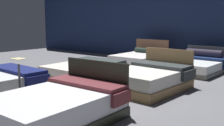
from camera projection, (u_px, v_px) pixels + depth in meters
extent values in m
cube|color=slate|center=(109.00, 85.00, 6.98)|extent=(18.00, 18.00, 0.02)
cube|color=navy|center=(189.00, 18.00, 10.39)|extent=(18.00, 0.06, 3.50)
cube|color=navy|center=(17.00, 69.00, 6.10)|extent=(1.59, 0.62, 0.07)
cube|color=navy|center=(1.00, 73.00, 6.66)|extent=(0.09, 0.57, 0.29)
cube|color=navy|center=(38.00, 82.00, 5.61)|extent=(0.09, 0.57, 0.29)
cube|color=black|center=(54.00, 119.00, 4.28)|extent=(1.61, 2.13, 0.17)
cube|color=white|center=(53.00, 104.00, 4.25)|extent=(1.55, 2.07, 0.32)
cube|color=black|center=(96.00, 84.00, 5.04)|extent=(1.46, 0.08, 0.90)
cube|color=brown|center=(86.00, 83.00, 4.82)|extent=(1.54, 0.53, 0.07)
cube|color=brown|center=(58.00, 85.00, 5.31)|extent=(0.08, 0.49, 0.22)
cube|color=brown|center=(121.00, 98.00, 4.37)|extent=(0.08, 0.49, 0.22)
cube|color=#555652|center=(84.00, 75.00, 7.77)|extent=(1.66, 2.19, 0.18)
cube|color=silver|center=(84.00, 68.00, 7.74)|extent=(1.60, 2.12, 0.22)
cube|color=#2E3738|center=(99.00, 60.00, 8.25)|extent=(1.59, 0.77, 0.06)
cube|color=#2E3738|center=(80.00, 63.00, 8.75)|extent=(0.09, 0.72, 0.23)
cube|color=#2E3738|center=(120.00, 68.00, 7.80)|extent=(0.09, 0.72, 0.23)
cube|color=#977349|center=(147.00, 86.00, 6.40)|extent=(1.56, 1.99, 0.20)
cube|color=silver|center=(147.00, 76.00, 6.36)|extent=(1.49, 1.93, 0.28)
cube|color=#977349|center=(168.00, 66.00, 7.06)|extent=(1.39, 0.10, 0.91)
cube|color=#2E3334|center=(161.00, 65.00, 6.80)|extent=(1.48, 0.68, 0.08)
cube|color=#2E3334|center=(137.00, 68.00, 7.32)|extent=(0.11, 0.62, 0.23)
cube|color=#2E3334|center=(189.00, 75.00, 6.33)|extent=(0.11, 0.62, 0.23)
cube|color=brown|center=(139.00, 63.00, 10.00)|extent=(1.58, 1.94, 0.15)
cube|color=white|center=(139.00, 58.00, 9.97)|extent=(1.52, 1.88, 0.24)
cube|color=brown|center=(152.00, 51.00, 10.69)|extent=(1.46, 0.06, 0.90)
cylinder|color=#26372F|center=(148.00, 51.00, 10.43)|extent=(1.12, 0.20, 0.19)
cube|color=#555753|center=(195.00, 70.00, 8.59)|extent=(1.64, 2.05, 0.12)
cube|color=silver|center=(195.00, 65.00, 8.56)|extent=(1.58, 1.99, 0.25)
cube|color=#555753|center=(207.00, 57.00, 9.29)|extent=(1.49, 0.09, 0.77)
cube|color=navy|center=(203.00, 58.00, 9.00)|extent=(1.58, 0.73, 0.08)
cube|color=navy|center=(181.00, 60.00, 9.55)|extent=(0.10, 0.69, 0.23)
cylinder|color=#352E41|center=(204.00, 53.00, 9.03)|extent=(1.20, 0.29, 0.25)
cylinder|color=#3F3F44|center=(21.00, 108.00, 5.01)|extent=(0.24, 0.24, 0.02)
cylinder|color=#3F3F44|center=(20.00, 87.00, 4.95)|extent=(0.04, 0.04, 0.85)
cube|color=beige|center=(18.00, 59.00, 4.87)|extent=(0.28, 0.20, 0.01)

